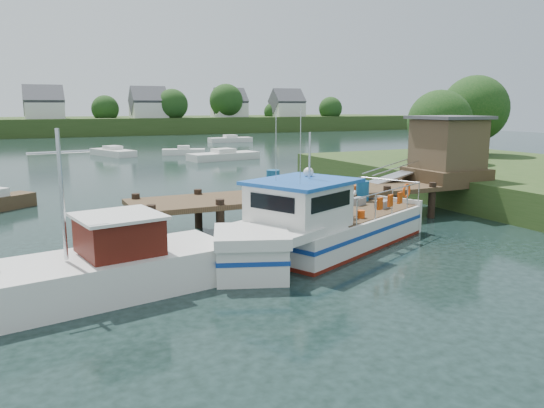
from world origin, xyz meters
name	(u,v)px	position (x,y,z in m)	size (l,w,h in m)	color
ground_plane	(278,227)	(0.00, 0.00, 0.00)	(160.00, 160.00, 0.00)	black
far_shore	(74,122)	(0.01, 82.37, 2.10)	(140.00, 42.55, 9.22)	#2F461C
dock	(405,166)	(6.51, 0.01, 2.24)	(16.60, 3.00, 4.78)	#483522
lobster_boat	(320,227)	(-0.39, -4.03, 0.89)	(9.70, 6.26, 4.88)	silver
work_boat	(86,272)	(-8.13, -5.21, 0.70)	(8.42, 3.71, 4.40)	silver
moored_far	(230,139)	(17.31, 50.09, 0.38)	(6.01, 2.16, 1.01)	silver
moored_b	(184,151)	(5.90, 33.86, 0.35)	(4.54, 2.74, 0.95)	silver
moored_c	(224,156)	(7.79, 27.27, 0.39)	(6.96, 3.41, 1.05)	silver
moored_d	(113,152)	(-0.84, 35.90, 0.37)	(3.88, 6.27, 1.01)	silver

